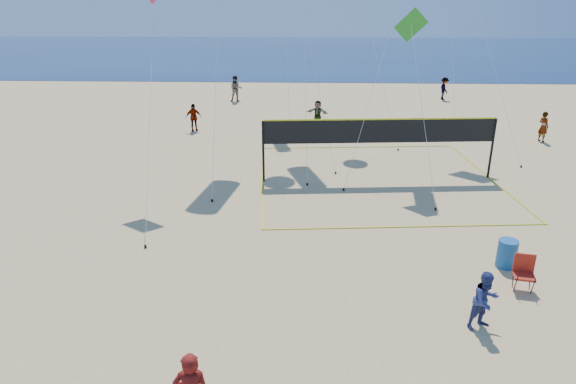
{
  "coord_description": "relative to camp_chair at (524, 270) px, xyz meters",
  "views": [
    {
      "loc": [
        -0.99,
        -9.67,
        7.61
      ],
      "look_at": [
        -1.44,
        2.0,
        3.06
      ],
      "focal_mm": 32.0,
      "sensor_mm": 36.0,
      "label": 1
    }
  ],
  "objects": [
    {
      "name": "ocean",
      "position": [
        -4.95,
        59.23,
        -0.55
      ],
      "size": [
        140.0,
        50.0,
        0.03
      ],
      "primitive_type": "cube",
      "color": "#111F50",
      "rests_on": "ground"
    },
    {
      "name": "far_person_4",
      "position": [
        4.35,
        26.91,
        0.26
      ],
      "size": [
        0.71,
        1.13,
        1.66
      ],
      "primitive_type": "imported",
      "rotation": [
        0.0,
        0.0,
        1.66
      ],
      "color": "gray",
      "rests_on": "ground"
    },
    {
      "name": "volleyball_net",
      "position": [
        -2.88,
        8.78,
        1.3
      ],
      "size": [
        10.85,
        10.71,
        2.69
      ],
      "rotation": [
        0.0,
        0.0,
        0.08
      ],
      "color": "black",
      "rests_on": "ground"
    },
    {
      "name": "far_person_1",
      "position": [
        -5.34,
        18.49,
        0.18
      ],
      "size": [
        1.46,
        0.94,
        1.5
      ],
      "primitive_type": "imported",
      "rotation": [
        0.0,
        0.0,
        -0.39
      ],
      "color": "gray",
      "rests_on": "ground"
    },
    {
      "name": "far_person_3",
      "position": [
        -11.28,
        25.53,
        0.37
      ],
      "size": [
        1.02,
        0.85,
        1.88
      ],
      "primitive_type": "imported",
      "rotation": [
        0.0,
        0.0,
        0.17
      ],
      "color": "gray",
      "rests_on": "ground"
    },
    {
      "name": "bystander_a",
      "position": [
        -1.63,
        -1.8,
        0.18
      ],
      "size": [
        0.89,
        0.81,
        1.5
      ],
      "primitive_type": "imported",
      "rotation": [
        0.0,
        0.0,
        0.42
      ],
      "color": "navy",
      "rests_on": "ground"
    },
    {
      "name": "far_person_2",
      "position": [
        6.85,
        15.25,
        0.25
      ],
      "size": [
        0.62,
        0.71,
        1.64
      ],
      "primitive_type": "imported",
      "rotation": [
        0.0,
        0.0,
        2.02
      ],
      "color": "gray",
      "rests_on": "ground"
    },
    {
      "name": "kite_4",
      "position": [
        -1.82,
        8.96,
        5.41
      ],
      "size": [
        1.45,
        4.12,
        7.08
      ],
      "rotation": [
        0.0,
        0.0,
        -0.21
      ],
      "color": "green",
      "rests_on": "ground"
    },
    {
      "name": "far_person_0",
      "position": [
        -12.6,
        16.77,
        0.23
      ],
      "size": [
        1.02,
        0.75,
        1.61
      ],
      "primitive_type": "imported",
      "rotation": [
        0.0,
        0.0,
        0.43
      ],
      "color": "gray",
      "rests_on": "ground"
    },
    {
      "name": "trash_barrel",
      "position": [
        -0.0,
        1.23,
        -0.14
      ],
      "size": [
        0.72,
        0.72,
        0.85
      ],
      "primitive_type": "cylinder",
      "rotation": [
        0.0,
        0.0,
        -0.32
      ],
      "color": "#15518D",
      "rests_on": "ground"
    },
    {
      "name": "camp_chair",
      "position": [
        0.0,
        0.0,
        0.0
      ],
      "size": [
        0.63,
        0.75,
        1.12
      ],
      "rotation": [
        0.0,
        0.0,
        -0.21
      ],
      "color": "#9E1F12",
      "rests_on": "ground"
    },
    {
      "name": "ground",
      "position": [
        -4.95,
        -2.77,
        -0.57
      ],
      "size": [
        120.0,
        120.0,
        0.0
      ],
      "primitive_type": "plane",
      "color": "tan",
      "rests_on": "ground"
    }
  ]
}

